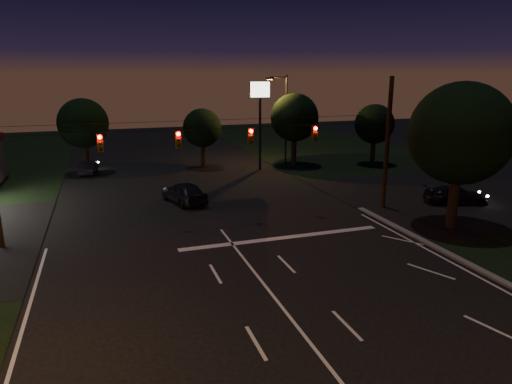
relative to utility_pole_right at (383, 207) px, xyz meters
name	(u,v)px	position (x,y,z in m)	size (l,w,h in m)	color
ground	(328,366)	(-12.00, -15.00, 0.00)	(140.00, 140.00, 0.00)	black
cross_street_right	(464,195)	(8.00, 1.00, 0.00)	(20.00, 16.00, 0.02)	black
stop_bar	(282,238)	(-9.00, -3.50, 0.01)	(12.00, 0.50, 0.01)	silver
utility_pole_right	(383,207)	(0.00, 0.00, 0.00)	(0.30, 0.30, 9.00)	black
utility_pole_left	(2,247)	(-24.00, 0.00, 0.00)	(0.28, 0.28, 8.00)	black
signal_span	(215,137)	(-12.00, -0.04, 5.50)	(24.00, 0.40, 1.56)	black
pole_sign_right	(260,105)	(-4.00, 15.00, 6.24)	(1.80, 0.30, 8.40)	black
street_light_right_far	(284,113)	(-0.76, 17.00, 5.24)	(2.20, 0.35, 9.00)	black
tree_right_near	(459,135)	(1.53, -4.83, 5.68)	(6.00, 6.00, 8.76)	black
tree_far_b	(83,124)	(-19.98, 19.13, 4.61)	(4.60, 4.60, 6.98)	black
tree_far_c	(202,128)	(-8.98, 18.10, 3.90)	(3.80, 3.80, 5.86)	black
tree_far_d	(294,118)	(0.02, 16.13, 4.83)	(4.80, 4.80, 7.30)	black
tree_far_e	(374,124)	(8.02, 14.11, 4.11)	(4.00, 4.00, 6.18)	black
car_oncoming_a	(184,192)	(-13.07, 5.63, 0.79)	(1.85, 4.61, 1.57)	black
car_oncoming_b	(88,167)	(-19.87, 18.46, 0.62)	(1.30, 3.74, 1.23)	black
car_cross	(456,195)	(5.56, -0.81, 0.65)	(1.81, 4.45, 1.29)	black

